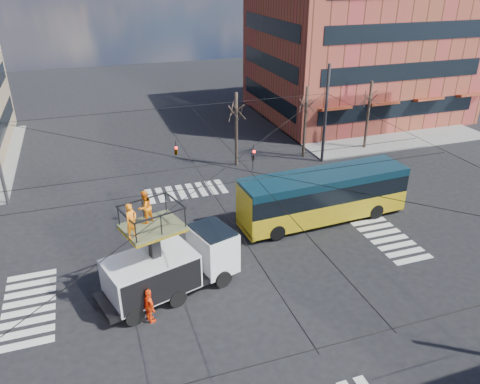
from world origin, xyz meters
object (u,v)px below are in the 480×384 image
at_px(traffic_cone, 120,300).
at_px(city_bus, 323,195).
at_px(utility_truck, 171,258).
at_px(flagger, 298,213).
at_px(worker_ground, 149,306).

bearing_deg(traffic_cone, city_bus, 18.63).
distance_m(utility_truck, traffic_cone, 3.13).
relative_size(utility_truck, flagger, 3.88).
bearing_deg(utility_truck, traffic_cone, 170.46).
relative_size(utility_truck, city_bus, 0.67).
bearing_deg(utility_truck, flagger, 6.88).
xyz_separation_m(city_bus, traffic_cone, (-13.14, -4.43, -1.41)).
bearing_deg(traffic_cone, flagger, 19.72).
bearing_deg(flagger, worker_ground, -97.40).
distance_m(city_bus, traffic_cone, 13.94).
bearing_deg(city_bus, worker_ground, -156.23).
bearing_deg(city_bus, utility_truck, -161.74).
distance_m(traffic_cone, worker_ground, 2.10).
height_order(worker_ground, flagger, flagger).
bearing_deg(utility_truck, city_bus, 4.92).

